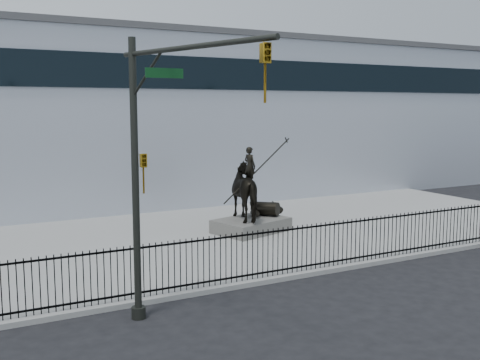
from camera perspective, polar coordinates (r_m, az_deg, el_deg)
name	(u,v)px	position (r m, az deg, el deg)	size (l,w,h in m)	color
ground	(359,280)	(18.03, 11.98, -9.95)	(120.00, 120.00, 0.00)	black
plaza	(249,233)	(23.60, 0.95, -5.44)	(30.00, 12.00, 0.15)	#989896
building	(146,120)	(34.95, -9.50, 5.99)	(44.00, 14.00, 9.00)	#B6BCC6
picket_fence	(335,243)	(18.73, 9.58, -6.37)	(22.10, 0.10, 1.50)	black
statue_plinth	(251,225)	(23.49, 1.14, -4.63)	(2.92, 2.01, 0.55)	#56544E
equestrian_statue	(252,192)	(23.27, 1.25, -1.18)	(3.61, 2.77, 3.17)	black
traffic_signal_left	(156,163)	(13.31, -8.54, 1.69)	(1.52, 4.84, 7.00)	black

